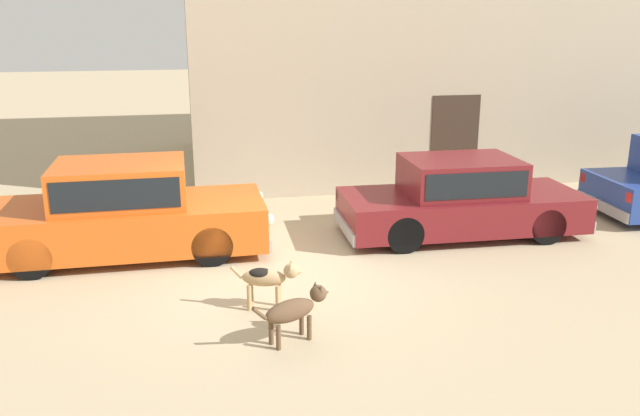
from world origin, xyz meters
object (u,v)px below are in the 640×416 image
object	(u,v)px
parked_sedan_nearest	(125,210)
parked_sedan_second	(461,197)
stray_dog_tan	(268,277)
stray_dog_spotted	(296,309)

from	to	relation	value
parked_sedan_nearest	parked_sedan_second	xyz separation A→B (m)	(5.73, -0.10, -0.07)
stray_dog_tan	parked_sedan_nearest	bearing A→B (deg)	143.31
stray_dog_spotted	stray_dog_tan	bearing A→B (deg)	78.29
parked_sedan_nearest	parked_sedan_second	size ratio (longest dim) A/B	1.05
parked_sedan_second	stray_dog_tan	xyz separation A→B (m)	(-3.71, -2.43, -0.24)
parked_sedan_nearest	stray_dog_tan	distance (m)	3.25
parked_sedan_second	stray_dog_tan	size ratio (longest dim) A/B	4.56
parked_sedan_nearest	stray_dog_spotted	distance (m)	4.15
parked_sedan_second	stray_dog_spotted	distance (m)	4.88
stray_dog_tan	stray_dog_spotted	bearing A→B (deg)	-62.98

